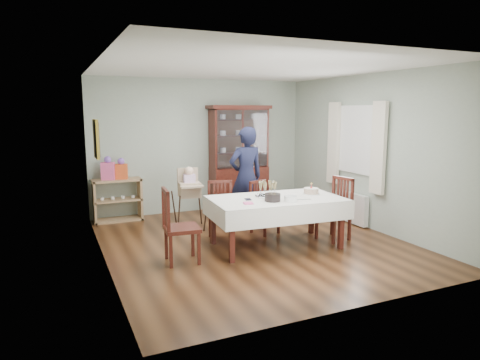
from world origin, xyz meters
TOP-DOWN VIEW (x-y plane):
  - floor at (0.00, 0.00)m, footprint 5.00×5.00m
  - room_shell at (0.00, 0.53)m, footprint 5.00×5.00m
  - dining_table at (0.23, -0.31)m, footprint 2.07×1.28m
  - china_cabinet at (0.75, 2.26)m, footprint 1.30×0.48m
  - sideboard at (-1.75, 2.28)m, footprint 0.90×0.38m
  - picture_frame at (-2.22, 0.80)m, footprint 0.04×0.48m
  - window at (2.22, 0.30)m, footprint 0.04×1.02m
  - curtain_left at (2.16, -0.32)m, footprint 0.07×0.30m
  - curtain_right at (2.16, 0.92)m, footprint 0.07×0.30m
  - radiator at (2.16, 0.30)m, footprint 0.10×0.80m
  - chair_far_left at (-0.40, 0.38)m, footprint 0.52×0.52m
  - chair_far_right at (0.40, 0.41)m, footprint 0.50×0.50m
  - chair_end_left at (-1.30, -0.39)m, footprint 0.50×0.50m
  - chair_end_right at (1.27, -0.37)m, footprint 0.53×0.53m
  - woman at (0.32, 0.98)m, footprint 0.67×0.46m
  - high_chair at (-0.68, 1.17)m, footprint 0.54×0.54m
  - champagne_tray at (0.16, -0.17)m, footprint 0.39×0.39m
  - birthday_cake at (0.87, -0.29)m, footprint 0.26×0.26m
  - plate_stack_dark at (0.07, -0.49)m, footprint 0.25×0.25m
  - plate_stack_white at (0.30, -0.61)m, footprint 0.24×0.24m
  - napkin_stack at (-0.33, -0.51)m, footprint 0.15×0.15m
  - cutlery at (-0.26, -0.27)m, footprint 0.15×0.19m
  - cake_knife at (0.51, -0.59)m, footprint 0.27×0.12m
  - gift_bag_pink at (-1.90, 2.26)m, footprint 0.27×0.22m
  - gift_bag_orange at (-1.66, 2.26)m, footprint 0.25×0.20m

SIDE VIEW (x-z plane):
  - floor at x=0.00m, z-range 0.00..0.00m
  - chair_far_right at x=0.40m, z-range -0.18..0.71m
  - chair_far_left at x=-0.40m, z-range -0.19..0.75m
  - chair_end_right at x=1.27m, z-range -0.20..0.80m
  - radiator at x=2.16m, z-range 0.02..0.57m
  - chair_end_left at x=-1.30m, z-range -0.21..0.82m
  - dining_table at x=0.23m, z-range 0.00..0.76m
  - sideboard at x=-1.75m, z-range 0.00..0.80m
  - high_chair at x=-0.68m, z-range -0.12..0.99m
  - cake_knife at x=0.51m, z-range 0.76..0.77m
  - cutlery at x=-0.26m, z-range 0.76..0.77m
  - napkin_stack at x=-0.33m, z-range 0.76..0.78m
  - plate_stack_white at x=0.30m, z-range 0.76..0.84m
  - birthday_cake at x=0.87m, z-range 0.72..0.90m
  - plate_stack_dark at x=0.07m, z-range 0.76..0.87m
  - champagne_tray at x=0.16m, z-range 0.72..0.95m
  - woman at x=0.32m, z-range 0.00..1.79m
  - gift_bag_orange at x=-1.66m, z-range 0.78..1.18m
  - gift_bag_pink at x=-1.90m, z-range 0.77..1.22m
  - china_cabinet at x=0.75m, z-range 0.04..2.21m
  - curtain_left at x=2.16m, z-range 0.67..2.23m
  - curtain_right at x=2.16m, z-range 0.67..2.23m
  - window at x=2.22m, z-range 0.94..2.16m
  - picture_frame at x=-2.22m, z-range 1.36..1.94m
  - room_shell at x=0.00m, z-range -0.80..4.20m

